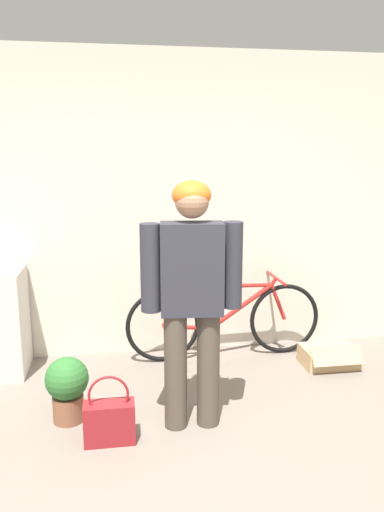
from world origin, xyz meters
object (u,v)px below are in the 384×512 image
person (192,289)px  handbag (109,420)px  cardboard_box (329,356)px  potted_plant (67,386)px  bicycle (225,319)px

person → handbag: (-0.53, -0.12, -0.78)m
cardboard_box → potted_plant: potted_plant is taller
handbag → cardboard_box: (1.81, 0.86, -0.06)m
person → potted_plant: person is taller
potted_plant → person: bearing=-12.4°
handbag → cardboard_box: handbag is taller
person → bicycle: person is taller
handbag → bicycle: bearing=50.0°
person → handbag: bearing=-160.7°
potted_plant → bicycle: bearing=34.8°
bicycle → potted_plant: 1.54m
person → cardboard_box: 1.70m
handbag → cardboard_box: bearing=25.4°
person → bicycle: (0.45, 1.05, -0.58)m
bicycle → cardboard_box: bicycle is taller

